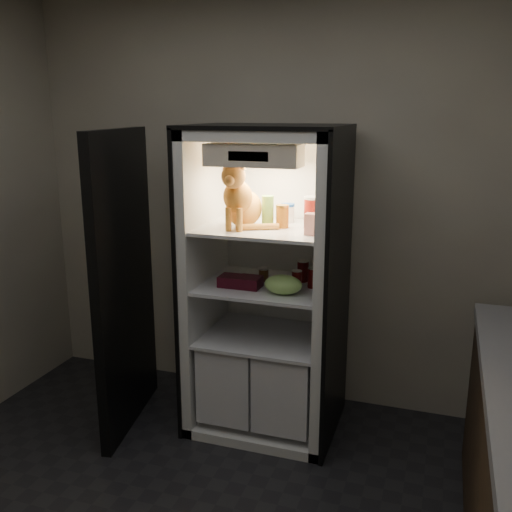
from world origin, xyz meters
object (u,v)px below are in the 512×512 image
at_px(soda_can_a, 303,271).
at_px(berry_box_right, 250,282).
at_px(cream_carton, 312,224).
at_px(mayo_tub, 288,213).
at_px(berry_box_left, 231,281).
at_px(grape_bag, 283,285).
at_px(parmesan_shaker, 268,211).
at_px(condiment_jar, 264,274).
at_px(soda_can_c, 297,280).
at_px(soda_can_b, 313,278).
at_px(tabby_cat, 241,201).
at_px(pepper_jar, 313,212).
at_px(salsa_jar, 282,216).
at_px(refrigerator, 268,304).

bearing_deg(soda_can_a, berry_box_right, -139.48).
distance_m(cream_carton, berry_box_right, 0.53).
height_order(mayo_tub, soda_can_a, mayo_tub).
distance_m(berry_box_left, berry_box_right, 0.12).
bearing_deg(mayo_tub, grape_bag, -78.14).
bearing_deg(parmesan_shaker, condiment_jar, 130.19).
height_order(mayo_tub, grape_bag, mayo_tub).
bearing_deg(soda_can_c, soda_can_b, 33.44).
relative_size(tabby_cat, condiment_jar, 4.97).
distance_m(soda_can_c, condiment_jar, 0.25).
distance_m(pepper_jar, soda_can_b, 0.38).
distance_m(parmesan_shaker, soda_can_b, 0.47).
bearing_deg(salsa_jar, refrigerator, 150.69).
bearing_deg(parmesan_shaker, mayo_tub, 66.63).
relative_size(mayo_tub, soda_can_a, 0.89).
height_order(tabby_cat, berry_box_right, tabby_cat).
relative_size(pepper_jar, cream_carton, 1.54).
relative_size(soda_can_a, grape_bag, 0.59).
bearing_deg(tabby_cat, soda_can_c, 5.10).
bearing_deg(berry_box_right, soda_can_a, 40.52).
distance_m(refrigerator, cream_carton, 0.67).
bearing_deg(mayo_tub, parmesan_shaker, -113.37).
relative_size(cream_carton, soda_can_b, 0.99).
bearing_deg(salsa_jar, soda_can_c, -21.77).
bearing_deg(condiment_jar, tabby_cat, -130.80).
height_order(mayo_tub, pepper_jar, pepper_jar).
bearing_deg(refrigerator, grape_bag, -53.84).
relative_size(cream_carton, berry_box_right, 0.91).
bearing_deg(soda_can_c, pepper_jar, 56.28).
relative_size(soda_can_b, berry_box_left, 0.94).
bearing_deg(tabby_cat, berry_box_right, -29.87).
bearing_deg(mayo_tub, condiment_jar, -132.05).
relative_size(soda_can_c, berry_box_right, 0.85).
distance_m(tabby_cat, berry_box_left, 0.48).
xyz_separation_m(parmesan_shaker, condiment_jar, (-0.04, 0.05, -0.40)).
xyz_separation_m(cream_carton, berry_box_right, (-0.37, 0.03, -0.38)).
relative_size(mayo_tub, condiment_jar, 1.37).
relative_size(soda_can_a, berry_box_left, 1.02).
relative_size(pepper_jar, soda_can_a, 1.41).
height_order(pepper_jar, condiment_jar, pepper_jar).
height_order(berry_box_left, berry_box_right, berry_box_right).
bearing_deg(soda_can_b, parmesan_shaker, -176.89).
bearing_deg(grape_bag, tabby_cat, 163.20).
height_order(condiment_jar, berry_box_right, condiment_jar).
height_order(parmesan_shaker, soda_can_c, parmesan_shaker).
relative_size(soda_can_b, grape_bag, 0.54).
bearing_deg(soda_can_a, cream_carton, -67.53).
bearing_deg(parmesan_shaker, tabby_cat, -153.15).
distance_m(salsa_jar, pepper_jar, 0.18).
bearing_deg(berry_box_left, soda_can_c, 10.02).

